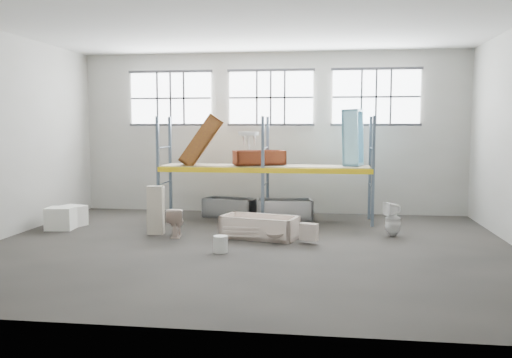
% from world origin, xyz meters
% --- Properties ---
extents(floor, '(12.00, 10.00, 0.10)m').
position_xyz_m(floor, '(0.00, 0.00, -0.05)').
color(floor, '#403C36').
rests_on(floor, ground).
extents(ceiling, '(12.00, 10.00, 0.10)m').
position_xyz_m(ceiling, '(0.00, 0.00, 5.05)').
color(ceiling, silver).
rests_on(ceiling, ground).
extents(wall_back, '(12.00, 0.10, 5.00)m').
position_xyz_m(wall_back, '(0.00, 5.05, 2.50)').
color(wall_back, '#A09E94').
rests_on(wall_back, ground).
extents(wall_front, '(12.00, 0.10, 5.00)m').
position_xyz_m(wall_front, '(0.00, -5.05, 2.50)').
color(wall_front, '#A9A89D').
rests_on(wall_front, ground).
extents(window_left, '(2.60, 0.04, 1.60)m').
position_xyz_m(window_left, '(-3.20, 4.94, 3.60)').
color(window_left, white).
rests_on(window_left, wall_back).
extents(window_mid, '(2.60, 0.04, 1.60)m').
position_xyz_m(window_mid, '(0.00, 4.94, 3.60)').
color(window_mid, white).
rests_on(window_mid, wall_back).
extents(window_right, '(2.60, 0.04, 1.60)m').
position_xyz_m(window_right, '(3.20, 4.94, 3.60)').
color(window_right, white).
rests_on(window_right, wall_back).
extents(rack_upright_la, '(0.08, 0.08, 3.00)m').
position_xyz_m(rack_upright_la, '(-3.00, 2.90, 1.50)').
color(rack_upright_la, slate).
rests_on(rack_upright_la, floor).
extents(rack_upright_lb, '(0.08, 0.08, 3.00)m').
position_xyz_m(rack_upright_lb, '(-3.00, 4.10, 1.50)').
color(rack_upright_lb, slate).
rests_on(rack_upright_lb, floor).
extents(rack_upright_ma, '(0.08, 0.08, 3.00)m').
position_xyz_m(rack_upright_ma, '(0.00, 2.90, 1.50)').
color(rack_upright_ma, slate).
rests_on(rack_upright_ma, floor).
extents(rack_upright_mb, '(0.08, 0.08, 3.00)m').
position_xyz_m(rack_upright_mb, '(0.00, 4.10, 1.50)').
color(rack_upright_mb, slate).
rests_on(rack_upright_mb, floor).
extents(rack_upright_ra, '(0.08, 0.08, 3.00)m').
position_xyz_m(rack_upright_ra, '(3.00, 2.90, 1.50)').
color(rack_upright_ra, slate).
rests_on(rack_upright_ra, floor).
extents(rack_upright_rb, '(0.08, 0.08, 3.00)m').
position_xyz_m(rack_upright_rb, '(3.00, 4.10, 1.50)').
color(rack_upright_rb, slate).
rests_on(rack_upright_rb, floor).
extents(rack_beam_front, '(6.00, 0.10, 0.14)m').
position_xyz_m(rack_beam_front, '(0.00, 2.90, 1.50)').
color(rack_beam_front, yellow).
rests_on(rack_beam_front, floor).
extents(rack_beam_back, '(6.00, 0.10, 0.14)m').
position_xyz_m(rack_beam_back, '(0.00, 4.10, 1.50)').
color(rack_beam_back, yellow).
rests_on(rack_beam_back, floor).
extents(shelf_deck, '(5.90, 1.10, 0.03)m').
position_xyz_m(shelf_deck, '(0.00, 3.50, 1.58)').
color(shelf_deck, gray).
rests_on(shelf_deck, floor).
extents(wet_patch, '(1.80, 1.80, 0.00)m').
position_xyz_m(wet_patch, '(0.00, 2.70, 0.00)').
color(wet_patch, black).
rests_on(wet_patch, floor).
extents(bathtub_beige, '(1.98, 1.28, 0.54)m').
position_xyz_m(bathtub_beige, '(0.15, 1.04, 0.27)').
color(bathtub_beige, beige).
rests_on(bathtub_beige, floor).
extents(cistern_spare, '(0.46, 0.33, 0.40)m').
position_xyz_m(cistern_spare, '(1.37, 0.53, 0.28)').
color(cistern_spare, beige).
rests_on(cistern_spare, bathtub_beige).
extents(sink_in_tub, '(0.55, 0.55, 0.16)m').
position_xyz_m(sink_in_tub, '(0.58, 0.51, 0.16)').
color(sink_in_tub, '#C4B0A0').
rests_on(sink_in_tub, bathtub_beige).
extents(toilet_beige, '(0.50, 0.75, 0.72)m').
position_xyz_m(toilet_beige, '(-1.93, 0.94, 0.36)').
color(toilet_beige, beige).
rests_on(toilet_beige, floor).
extents(cistern_tall, '(0.41, 0.28, 1.22)m').
position_xyz_m(cistern_tall, '(-2.51, 1.16, 0.61)').
color(cistern_tall, beige).
rests_on(cistern_tall, floor).
extents(toilet_white, '(0.52, 0.51, 0.85)m').
position_xyz_m(toilet_white, '(3.40, 1.69, 0.43)').
color(toilet_white, white).
rests_on(toilet_white, floor).
extents(steel_tub_left, '(1.68, 1.08, 0.57)m').
position_xyz_m(steel_tub_left, '(-1.12, 3.95, 0.28)').
color(steel_tub_left, '#9C9FA3').
rests_on(steel_tub_left, floor).
extents(steel_tub_right, '(1.70, 0.97, 0.59)m').
position_xyz_m(steel_tub_right, '(0.54, 3.71, 0.29)').
color(steel_tub_right, '#B5B8BD').
rests_on(steel_tub_right, floor).
extents(rust_tub_flat, '(1.59, 1.17, 0.40)m').
position_xyz_m(rust_tub_flat, '(-0.18, 3.50, 1.82)').
color(rust_tub_flat, maroon).
rests_on(rust_tub_flat, shelf_deck).
extents(rust_tub_tilted, '(1.41, 0.97, 1.58)m').
position_xyz_m(rust_tub_tilted, '(-1.86, 3.43, 2.29)').
color(rust_tub_tilted, '#8B5818').
rests_on(rust_tub_tilted, shelf_deck).
extents(sink_on_shelf, '(0.59, 0.45, 0.52)m').
position_xyz_m(sink_on_shelf, '(-0.45, 3.23, 2.09)').
color(sink_on_shelf, silver).
rests_on(sink_on_shelf, rust_tub_flat).
extents(blue_tub_upright, '(0.68, 0.85, 1.60)m').
position_xyz_m(blue_tub_upright, '(2.48, 3.70, 2.40)').
color(blue_tub_upright, '#8FD5ED').
rests_on(blue_tub_upright, shelf_deck).
extents(bucket, '(0.36, 0.36, 0.36)m').
position_xyz_m(bucket, '(-0.49, -0.59, 0.18)').
color(bucket, silver).
rests_on(bucket, floor).
extents(carton_near, '(0.75, 0.66, 0.59)m').
position_xyz_m(carton_near, '(-5.20, 1.41, 0.29)').
color(carton_near, white).
rests_on(carton_near, floor).
extents(carton_far, '(0.84, 0.84, 0.55)m').
position_xyz_m(carton_far, '(-5.18, 1.91, 0.28)').
color(carton_far, white).
rests_on(carton_far, floor).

